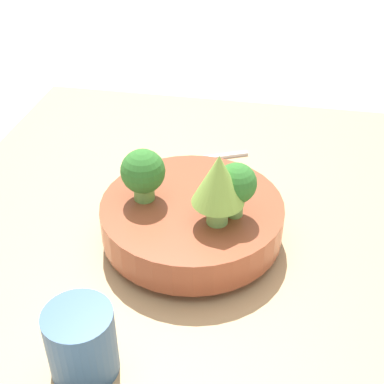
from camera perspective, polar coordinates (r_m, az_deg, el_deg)
The scene contains 8 objects.
ground_plane at distance 0.85m, azimuth 2.48°, elevation -5.50°, with size 6.00×6.00×0.00m, color beige.
table at distance 0.84m, azimuth 2.51°, elevation -4.60°, with size 0.90×0.89×0.03m.
bowl at distance 0.78m, azimuth -0.00°, elevation -2.86°, with size 0.26×0.26×0.07m.
broccoli_floret_left at distance 0.71m, azimuth 4.73°, elevation 0.73°, with size 0.06×0.06×0.08m.
broccoli_floret_right at distance 0.75m, azimuth -5.25°, elevation 2.05°, with size 0.06×0.06×0.08m.
romanesco_piece_far at distance 0.69m, azimuth 2.84°, elevation 1.09°, with size 0.07×0.07×0.11m.
cup at distance 0.62m, azimuth -11.70°, elevation -15.45°, with size 0.08×0.08×0.09m.
fork at distance 0.98m, azimuth 0.68°, elevation 3.53°, with size 0.18×0.09×0.01m.
Camera 1 is at (-0.08, 0.64, 0.55)m, focal length 50.00 mm.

